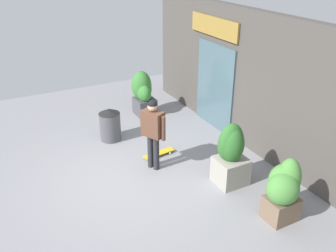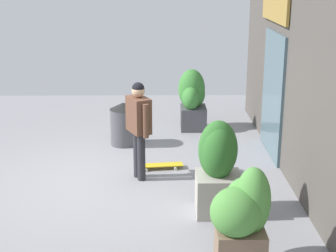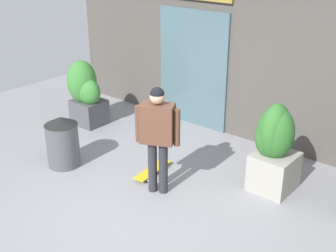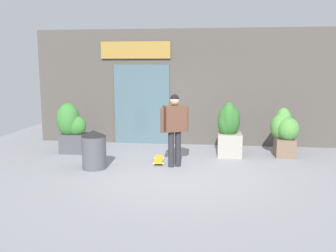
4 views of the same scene
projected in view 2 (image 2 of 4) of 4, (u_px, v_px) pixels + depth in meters
The scene contains 8 objects.
ground_plane at pixel (105, 183), 8.17m from camera, with size 12.00×12.00×0.00m, color gray.
building_facade at pixel (302, 84), 7.78m from camera, with size 8.83×0.31×3.22m.
skateboarder at pixel (139, 121), 8.07m from camera, with size 0.59×0.44×1.60m.
skateboard at pixel (160, 165), 8.73m from camera, with size 0.30×0.80×0.08m.
planter_box_left at pixel (244, 214), 5.73m from camera, with size 0.67×0.70×1.19m.
planter_box_right at pixel (218, 164), 7.00m from camera, with size 0.59×0.62×1.34m.
planter_box_mid at pixel (192, 98), 10.82m from camera, with size 0.76×0.59×1.28m.
trash_bin at pixel (124, 124), 9.86m from camera, with size 0.53×0.53×0.84m.
Camera 2 is at (7.56, 0.94, 3.26)m, focal length 54.39 mm.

